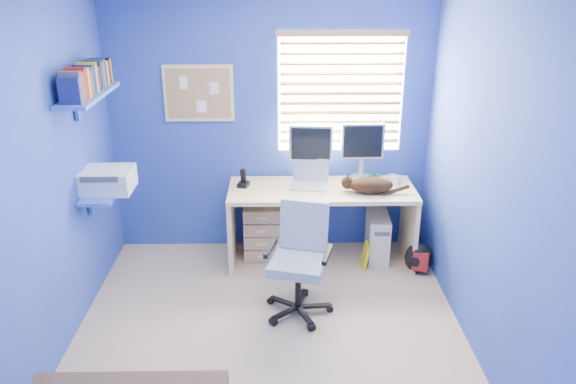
{
  "coord_description": "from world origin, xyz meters",
  "views": [
    {
      "loc": [
        0.08,
        -3.51,
        2.64
      ],
      "look_at": [
        0.15,
        0.65,
        0.95
      ],
      "focal_mm": 35.0,
      "sensor_mm": 36.0,
      "label": 1
    }
  ],
  "objects_px": {
    "laptop": "(309,176)",
    "tower_pc": "(377,236)",
    "cat": "(371,185)",
    "desk": "(321,225)",
    "office_chair": "(299,274)"
  },
  "relations": [
    {
      "from": "laptop",
      "to": "cat",
      "type": "distance_m",
      "value": 0.57
    },
    {
      "from": "desk",
      "to": "cat",
      "type": "xyz_separation_m",
      "value": [
        0.43,
        -0.11,
        0.44
      ]
    },
    {
      "from": "cat",
      "to": "office_chair",
      "type": "xyz_separation_m",
      "value": [
        -0.66,
        -0.73,
        -0.47
      ]
    },
    {
      "from": "laptop",
      "to": "office_chair",
      "type": "relative_size",
      "value": 0.37
    },
    {
      "from": "laptop",
      "to": "cat",
      "type": "xyz_separation_m",
      "value": [
        0.55,
        -0.15,
        -0.04
      ]
    },
    {
      "from": "tower_pc",
      "to": "office_chair",
      "type": "xyz_separation_m",
      "value": [
        -0.78,
        -0.89,
        0.11
      ]
    },
    {
      "from": "desk",
      "to": "office_chair",
      "type": "distance_m",
      "value": 0.88
    },
    {
      "from": "desk",
      "to": "tower_pc",
      "type": "xyz_separation_m",
      "value": [
        0.55,
        0.04,
        -0.14
      ]
    },
    {
      "from": "cat",
      "to": "office_chair",
      "type": "distance_m",
      "value": 1.09
    },
    {
      "from": "laptop",
      "to": "office_chair",
      "type": "xyz_separation_m",
      "value": [
        -0.12,
        -0.88,
        -0.51
      ]
    },
    {
      "from": "tower_pc",
      "to": "cat",
      "type": "bearing_deg",
      "value": -124.38
    },
    {
      "from": "tower_pc",
      "to": "office_chair",
      "type": "distance_m",
      "value": 1.19
    },
    {
      "from": "laptop",
      "to": "tower_pc",
      "type": "height_order",
      "value": "laptop"
    },
    {
      "from": "tower_pc",
      "to": "office_chair",
      "type": "bearing_deg",
      "value": -128.57
    },
    {
      "from": "cat",
      "to": "tower_pc",
      "type": "distance_m",
      "value": 0.62
    }
  ]
}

